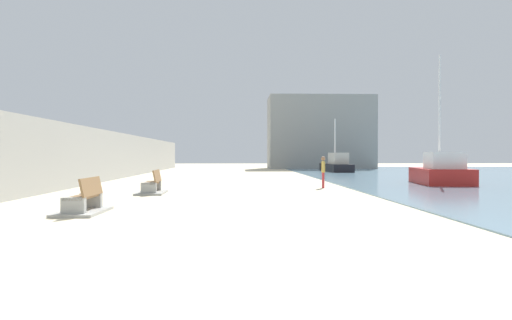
# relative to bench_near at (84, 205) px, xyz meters

# --- Properties ---
(ground_plane) EXTENTS (120.00, 120.00, 0.00)m
(ground_plane) POSITION_rel_bench_near_xyz_m (3.44, 14.20, -0.23)
(ground_plane) COLOR beige
(seawall) EXTENTS (0.80, 64.00, 3.08)m
(seawall) POSITION_rel_bench_near_xyz_m (-4.06, 14.20, 1.30)
(seawall) COLOR #9E9E99
(seawall) RESTS_ON ground
(bench_near) EXTENTS (1.13, 2.11, 0.98)m
(bench_near) POSITION_rel_bench_near_xyz_m (0.00, 0.00, 0.00)
(bench_near) COLOR #9E9E99
(bench_near) RESTS_ON ground
(bench_far) EXTENTS (1.16, 2.13, 0.98)m
(bench_far) POSITION_rel_bench_near_xyz_m (0.67, 6.55, 0.00)
(bench_far) COLOR #9E9E99
(bench_far) RESTS_ON ground
(person_walking) EXTENTS (0.23, 0.52, 1.52)m
(person_walking) POSITION_rel_bench_near_xyz_m (8.28, 9.51, 0.64)
(person_walking) COLOR #B22D33
(person_walking) RESTS_ON ground
(boat_nearest) EXTENTS (1.89, 7.23, 5.01)m
(boat_nearest) POSITION_rel_bench_near_xyz_m (13.46, 31.24, 0.44)
(boat_nearest) COLOR black
(boat_nearest) RESTS_ON water_bay
(boat_mid_bay) EXTENTS (2.97, 4.86, 6.95)m
(boat_mid_bay) POSITION_rel_bench_near_xyz_m (15.04, 11.80, 0.46)
(boat_mid_bay) COLOR red
(boat_mid_bay) RESTS_ON water_bay
(harbor_building) EXTENTS (12.00, 6.00, 8.37)m
(harbor_building) POSITION_rel_bench_near_xyz_m (13.77, 42.20, 3.95)
(harbor_building) COLOR gray
(harbor_building) RESTS_ON ground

